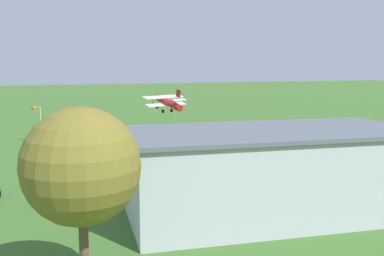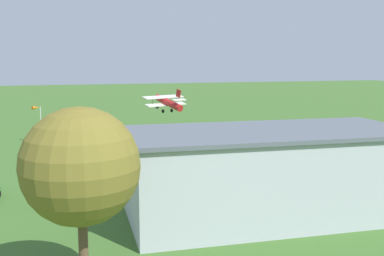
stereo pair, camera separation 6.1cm
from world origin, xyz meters
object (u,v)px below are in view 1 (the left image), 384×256
at_px(biplane, 167,102).
at_px(truck_box_grey, 312,158).
at_px(person_crossing_taxiway, 114,174).
at_px(windsock, 37,110).
at_px(person_beside_truck, 258,164).
at_px(car_grey, 127,182).
at_px(tree_by_windsock, 81,167).
at_px(hangar, 270,173).
at_px(car_yellow, 54,195).

bearing_deg(biplane, truck_box_grey, 111.80).
height_order(person_crossing_taxiway, windsock, windsock).
xyz_separation_m(person_beside_truck, windsock, (27.11, -29.03, 4.76)).
relative_size(car_grey, tree_by_windsock, 0.39).
bearing_deg(truck_box_grey, tree_by_windsock, 38.33).
relative_size(hangar, person_beside_truck, 16.00).
height_order(biplane, person_crossing_taxiway, biplane).
bearing_deg(truck_box_grey, person_beside_truck, -23.44).
distance_m(car_grey, tree_by_windsock, 24.06).
height_order(biplane, car_yellow, biplane).
relative_size(biplane, person_crossing_taxiway, 5.05).
distance_m(truck_box_grey, tree_by_windsock, 38.02).
distance_m(person_crossing_taxiway, tree_by_windsock, 27.76).
xyz_separation_m(car_grey, truck_box_grey, (-23.34, -1.10, 0.90)).
xyz_separation_m(hangar, person_beside_truck, (-6.30, -15.62, -3.11)).
height_order(hangar, truck_box_grey, hangar).
xyz_separation_m(biplane, car_grey, (11.99, 29.50, -5.79)).
bearing_deg(person_crossing_taxiway, car_yellow, 45.91).
relative_size(car_grey, car_yellow, 1.11).
bearing_deg(car_grey, windsock, -73.29).
bearing_deg(car_yellow, biplane, -121.22).
xyz_separation_m(biplane, car_yellow, (19.59, 32.33, -5.75)).
bearing_deg(person_crossing_taxiway, windsock, -72.53).
height_order(truck_box_grey, tree_by_windsock, tree_by_windsock).
bearing_deg(windsock, biplane, 171.48).
height_order(hangar, car_yellow, hangar).
distance_m(person_beside_truck, person_crossing_taxiway, 18.11).
relative_size(hangar, biplane, 3.14).
height_order(person_crossing_taxiway, tree_by_windsock, tree_by_windsock).
bearing_deg(biplane, tree_by_windsock, 70.72).
height_order(car_grey, truck_box_grey, truck_box_grey).
height_order(biplane, car_grey, biplane).
distance_m(car_yellow, person_crossing_taxiway, 9.72).
bearing_deg(hangar, truck_box_grey, -133.60).
distance_m(car_grey, person_beside_truck, 17.67).
distance_m(hangar, biplane, 41.48).
distance_m(biplane, tree_by_windsock, 54.74).
relative_size(car_yellow, person_beside_truck, 2.43).
bearing_deg(car_yellow, person_crossing_taxiway, -134.09).
relative_size(truck_box_grey, person_beside_truck, 4.60).
relative_size(person_beside_truck, person_crossing_taxiway, 0.99).
bearing_deg(car_yellow, car_grey, -159.58).
bearing_deg(car_grey, car_yellow, 20.42).
height_order(car_grey, person_crossing_taxiway, person_crossing_taxiway).
bearing_deg(biplane, car_yellow, 58.78).
relative_size(hangar, car_yellow, 6.58).
bearing_deg(hangar, person_beside_truck, -111.96).
bearing_deg(tree_by_windsock, hangar, -148.92).
distance_m(biplane, car_grey, 32.36).
bearing_deg(hangar, person_crossing_taxiway, -53.63).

